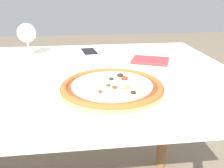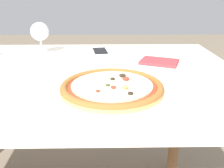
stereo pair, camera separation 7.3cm
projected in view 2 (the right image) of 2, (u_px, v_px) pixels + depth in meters
dining_table at (50, 94)px, 0.96m from camera, size 1.44×0.93×0.76m
pizza_plate at (112, 88)px, 0.74m from camera, size 0.33×0.33×0.04m
wine_glass_far_left at (40, 32)px, 1.13m from camera, size 0.08×0.08×0.15m
cell_phone at (100, 52)px, 1.19m from camera, size 0.09×0.15×0.01m
napkin_folded at (159, 62)px, 1.03m from camera, size 0.18×0.16×0.01m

